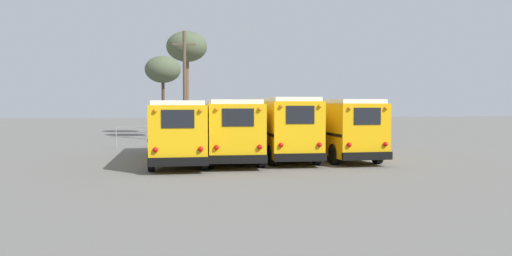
{
  "coord_description": "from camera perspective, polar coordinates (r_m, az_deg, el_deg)",
  "views": [
    {
      "loc": [
        -4.05,
        -27.27,
        2.94
      ],
      "look_at": [
        0.0,
        -0.52,
        1.63
      ],
      "focal_mm": 35.0,
      "sensor_mm": 36.0,
      "label": 1
    }
  ],
  "objects": [
    {
      "name": "utility_pole",
      "position": [
        39.31,
        -8.17,
        4.99
      ],
      "size": [
        1.8,
        0.26,
        8.59
      ],
      "color": "brown",
      "rests_on": "ground"
    },
    {
      "name": "school_bus_1",
      "position": [
        26.7,
        -2.93,
        0.15
      ],
      "size": [
        2.94,
        10.71,
        3.14
      ],
      "color": "#EAAA0F",
      "rests_on": "ground"
    },
    {
      "name": "fence_line",
      "position": [
        33.81,
        -1.71,
        -0.55
      ],
      "size": [
        16.53,
        0.06,
        1.42
      ],
      "color": "#939399",
      "rests_on": "ground"
    },
    {
      "name": "bare_tree_1",
      "position": [
        42.61,
        -7.92,
        9.04
      ],
      "size": [
        3.4,
        3.4,
        9.01
      ],
      "color": "brown",
      "rests_on": "ground"
    },
    {
      "name": "school_bus_3",
      "position": [
        28.32,
        8.41,
        0.28
      ],
      "size": [
        2.84,
        10.64,
        3.16
      ],
      "color": "#E5A00C",
      "rests_on": "ground"
    },
    {
      "name": "school_bus_2",
      "position": [
        27.8,
        2.73,
        0.36
      ],
      "size": [
        2.7,
        10.93,
        3.26
      ],
      "color": "#EAAA0F",
      "rests_on": "ground"
    },
    {
      "name": "ground_plane",
      "position": [
        27.72,
        -0.16,
        -3.31
      ],
      "size": [
        160.0,
        160.0,
        0.0
      ],
      "primitive_type": "plane",
      "color": "#66635E"
    },
    {
      "name": "bare_tree_0",
      "position": [
        50.12,
        -10.6,
        6.54
      ],
      "size": [
        3.51,
        3.51,
        7.64
      ],
      "color": "#473323",
      "rests_on": "ground"
    },
    {
      "name": "school_bus_0",
      "position": [
        26.13,
        -9.01,
        0.01
      ],
      "size": [
        2.71,
        10.88,
        3.09
      ],
      "color": "#EAAA0F",
      "rests_on": "ground"
    }
  ]
}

